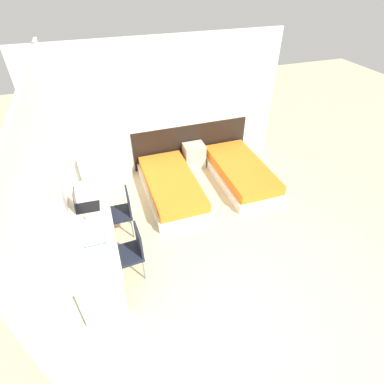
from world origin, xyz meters
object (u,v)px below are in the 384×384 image
at_px(chair_near_laptop, 122,210).
at_px(laptop, 83,205).
at_px(bed_near_window, 171,186).
at_px(chair_near_notebook, 131,250).
at_px(nightstand, 194,155).
at_px(bed_near_door, 241,172).

relative_size(chair_near_laptop, laptop, 2.40).
xyz_separation_m(bed_near_window, chair_near_notebook, (-1.05, -1.65, 0.31)).
height_order(bed_near_window, nightstand, nightstand).
height_order(bed_near_door, chair_near_laptop, chair_near_laptop).
bearing_deg(chair_near_notebook, bed_near_door, 29.70).
relative_size(bed_near_door, chair_near_laptop, 2.32).
height_order(bed_near_window, laptop, laptop).
bearing_deg(laptop, nightstand, 38.81).
bearing_deg(laptop, chair_near_notebook, -53.08).
height_order(nightstand, chair_near_notebook, chair_near_notebook).
xyz_separation_m(chair_near_laptop, laptop, (-0.54, -0.08, 0.34)).
distance_m(bed_near_window, chair_near_notebook, 1.97).
bearing_deg(bed_near_door, chair_near_laptop, -163.62).
bearing_deg(chair_near_notebook, chair_near_laptop, 87.01).
xyz_separation_m(bed_near_door, chair_near_laptop, (-2.56, -0.75, 0.31)).
relative_size(bed_near_door, laptop, 5.58).
distance_m(bed_near_door, laptop, 3.28).
distance_m(bed_near_window, bed_near_door, 1.52).
relative_size(bed_near_door, chair_near_notebook, 2.32).
distance_m(bed_near_door, chair_near_laptop, 2.69).
distance_m(bed_near_door, chair_near_notebook, 3.06).
height_order(nightstand, chair_near_laptop, chair_near_laptop).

